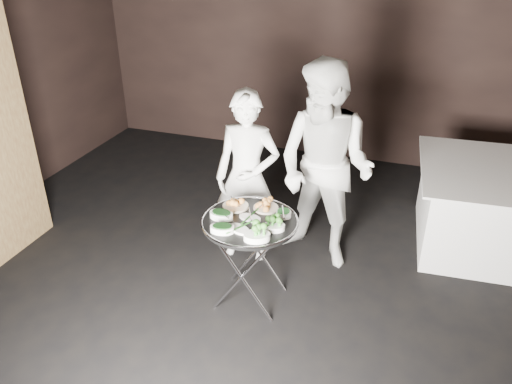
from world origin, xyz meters
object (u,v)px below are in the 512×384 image
(tray_stand, at_px, (250,258))
(dining_table, at_px, (492,209))
(serving_tray, at_px, (250,222))
(waiter_left, at_px, (247,178))
(waiter_right, at_px, (325,168))

(tray_stand, height_order, dining_table, dining_table)
(tray_stand, distance_m, serving_tray, 0.34)
(waiter_left, relative_size, dining_table, 1.13)
(tray_stand, xyz_separation_m, serving_tray, (0.00, 0.00, 0.34))
(waiter_right, relative_size, dining_table, 1.32)
(tray_stand, bearing_deg, serving_tray, 63.43)
(waiter_left, xyz_separation_m, dining_table, (2.16, 0.88, -0.39))
(tray_stand, relative_size, waiter_right, 0.40)
(tray_stand, distance_m, waiter_left, 0.78)
(waiter_left, bearing_deg, serving_tray, -72.80)
(waiter_right, distance_m, dining_table, 1.75)
(serving_tray, height_order, waiter_left, waiter_left)
(serving_tray, distance_m, dining_table, 2.47)
(serving_tray, xyz_separation_m, waiter_right, (0.41, 0.78, 0.17))
(tray_stand, xyz_separation_m, waiter_left, (-0.25, 0.64, 0.38))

